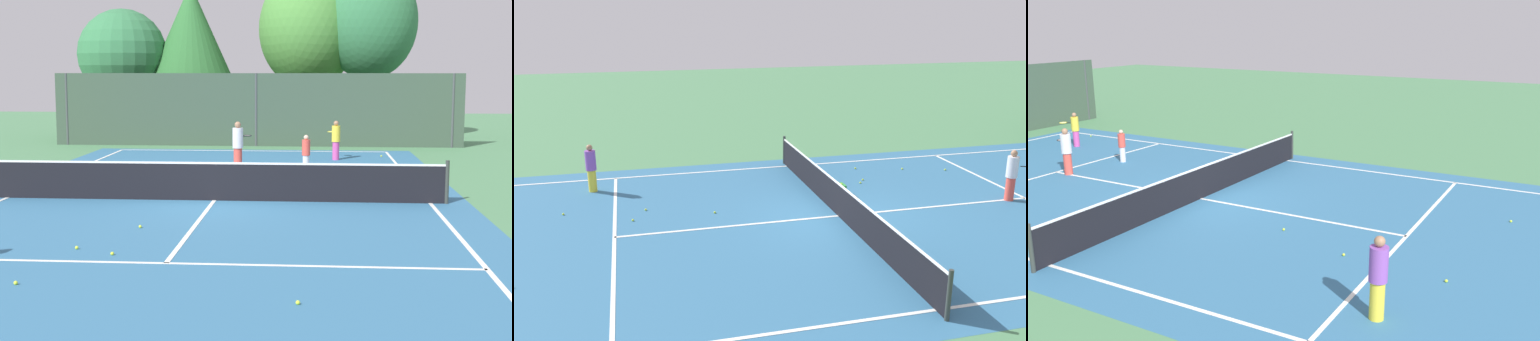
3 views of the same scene
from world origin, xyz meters
The scene contains 16 objects.
ground_plane centered at (0.00, 0.00, 0.00)m, with size 80.00×80.00×0.00m, color #4C8456.
court_surface centered at (0.00, 0.00, 0.00)m, with size 13.00×25.00×0.01m.
tennis_net centered at (0.00, 0.00, 0.51)m, with size 11.90×0.10×1.10m.
player_0 centered at (2.29, 5.42, 0.64)m, with size 0.27×0.27×1.25m.
player_1 centered at (-4.20, -7.12, 0.82)m, with size 0.34×0.34×1.61m.
player_2 centered at (0.03, 5.78, 0.85)m, with size 0.65×0.91×1.65m.
player_3 centered at (3.36, 9.16, 0.76)m, with size 0.51×0.90×1.47m.
ball_crate centered at (-1.81, 0.70, 0.18)m, with size 0.40×0.40×0.43m.
tennis_ball_0 centered at (-2.76, 1.88, 0.03)m, with size 0.07×0.07×0.07m, color #CCE533.
tennis_ball_1 centered at (-2.10, -7.88, 0.03)m, with size 0.07×0.07×0.07m, color #CCE533.
tennis_ball_5 centered at (-1.88, -5.50, 0.03)m, with size 0.07×0.07×0.07m, color #CCE533.
tennis_ball_6 centered at (5.16, 10.25, 0.03)m, with size 0.07×0.07×0.07m, color #CCE533.
tennis_ball_7 centered at (-1.09, -5.89, 0.03)m, with size 0.07×0.07×0.07m, color #CCE533.
tennis_ball_8 centered at (-3.07, 2.10, 0.03)m, with size 0.07×0.07×0.07m, color #CCE533.
tennis_ball_9 centered at (-1.13, -3.51, 0.03)m, with size 0.07×0.07×0.07m, color #CCE533.
tennis_ball_11 centered at (2.35, -8.55, 0.03)m, with size 0.07×0.07×0.07m, color #CCE533.
Camera 3 is at (-13.02, -10.07, 5.23)m, focal length 39.44 mm.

